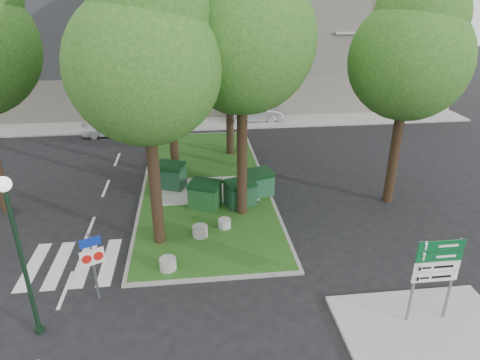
{
  "coord_description": "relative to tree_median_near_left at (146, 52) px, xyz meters",
  "views": [
    {
      "loc": [
        -0.04,
        -12.15,
        9.22
      ],
      "look_at": [
        1.83,
        3.81,
        2.0
      ],
      "focal_mm": 32.0,
      "sensor_mm": 36.0,
      "label": 1
    }
  ],
  "objects": [
    {
      "name": "tree_median_near_right",
      "position": [
        3.5,
        2.0,
        0.67
      ],
      "size": [
        5.6,
        5.6,
        11.46
      ],
      "color": "black",
      "rests_on": "ground"
    },
    {
      "name": "directional_sign",
      "position": [
        8.09,
        -5.36,
        -5.37
      ],
      "size": [
        1.38,
        0.09,
        2.75
      ],
      "rotation": [
        0.0,
        0.0,
        0.0
      ],
      "color": "slate",
      "rests_on": "sidewalk_corner"
    },
    {
      "name": "bollard_right",
      "position": [
        2.54,
        0.7,
        -7.01
      ],
      "size": [
        0.53,
        0.53,
        0.38
      ],
      "primitive_type": "cylinder",
      "color": "#A1A09C",
      "rests_on": "median_island"
    },
    {
      "name": "tree_median_mid",
      "position": [
        0.5,
        6.5,
        -0.34
      ],
      "size": [
        4.8,
        4.8,
        9.99
      ],
      "color": "black",
      "rests_on": "ground"
    },
    {
      "name": "zebra_crossing",
      "position": [
        -2.34,
        -1.06,
        -7.31
      ],
      "size": [
        5.0,
        3.0,
        0.01
      ],
      "primitive_type": "cube",
      "color": "silver",
      "rests_on": "ground"
    },
    {
      "name": "litter_bin",
      "position": [
        4.27,
        9.71,
        -6.86
      ],
      "size": [
        0.39,
        0.39,
        0.68
      ],
      "primitive_type": "cylinder",
      "color": "gold",
      "rests_on": "median_island"
    },
    {
      "name": "median_kerb",
      "position": [
        1.91,
        5.44,
        -7.27
      ],
      "size": [
        6.3,
        16.3,
        0.1
      ],
      "primitive_type": "cube",
      "color": "gray",
      "rests_on": "ground"
    },
    {
      "name": "apartment_building",
      "position": [
        1.41,
        23.44,
        0.68
      ],
      "size": [
        41.0,
        12.0,
        16.0
      ],
      "primitive_type": "cube",
      "color": "#B9B08A",
      "rests_on": "ground"
    },
    {
      "name": "bollard_left",
      "position": [
        0.3,
        -1.95,
        -6.98
      ],
      "size": [
        0.6,
        0.6,
        0.43
      ],
      "primitive_type": "cylinder",
      "color": "#989893",
      "rests_on": "median_island"
    },
    {
      "name": "tree_median_far",
      "position": [
        3.7,
        9.5,
        1.0
      ],
      "size": [
        5.8,
        5.8,
        11.93
      ],
      "color": "black",
      "rests_on": "ground"
    },
    {
      "name": "dumpster_a",
      "position": [
        0.21,
        4.94,
        -6.58
      ],
      "size": [
        1.66,
        1.43,
        1.3
      ],
      "rotation": [
        0.0,
        0.0,
        -0.39
      ],
      "color": "#0D311A",
      "rests_on": "median_island"
    },
    {
      "name": "median_island",
      "position": [
        1.91,
        5.44,
        -7.26
      ],
      "size": [
        6.0,
        16.0,
        0.12
      ],
      "primitive_type": "cube",
      "color": "#1F3F12",
      "rests_on": "ground"
    },
    {
      "name": "traffic_sign_pole",
      "position": [
        -1.89,
        -3.15,
        -5.74
      ],
      "size": [
        0.69,
        0.34,
        2.46
      ],
      "rotation": [
        0.0,
        0.0,
        0.42
      ],
      "color": "slate",
      "rests_on": "ground"
    },
    {
      "name": "car_silver",
      "position": [
        6.09,
        16.26,
        -6.63
      ],
      "size": [
        4.2,
        1.49,
        1.38
      ],
      "primitive_type": "imported",
      "rotation": [
        0.0,
        0.0,
        1.56
      ],
      "color": "#929399",
      "rests_on": "ground"
    },
    {
      "name": "dumpster_c",
      "position": [
        3.41,
        2.64,
        -6.61
      ],
      "size": [
        1.57,
        1.34,
        1.23
      ],
      "rotation": [
        0.0,
        0.0,
        0.37
      ],
      "color": "#0F341C",
      "rests_on": "median_island"
    },
    {
      "name": "street_lamp",
      "position": [
        -3.35,
        -4.45,
        -4.19
      ],
      "size": [
        0.4,
        0.4,
        4.97
      ],
      "color": "black",
      "rests_on": "ground"
    },
    {
      "name": "car_white",
      "position": [
        -4.23,
        14.13,
        -6.71
      ],
      "size": [
        3.71,
        1.79,
        1.22
      ],
      "primitive_type": "imported",
      "rotation": [
        0.0,
        0.0,
        1.67
      ],
      "color": "white",
      "rests_on": "ground"
    },
    {
      "name": "tree_street_right",
      "position": [
        10.5,
        2.5,
        -0.33
      ],
      "size": [
        5.0,
        5.0,
        10.06
      ],
      "color": "black",
      "rests_on": "ground"
    },
    {
      "name": "ground",
      "position": [
        1.41,
        -2.56,
        -7.32
      ],
      "size": [
        120.0,
        120.0,
        0.0
      ],
      "primitive_type": "plane",
      "color": "black",
      "rests_on": "ground"
    },
    {
      "name": "building_sidewalk",
      "position": [
        1.41,
        15.94,
        -7.26
      ],
      "size": [
        42.0,
        3.0,
        0.12
      ],
      "primitive_type": "cube",
      "color": "#999993",
      "rests_on": "ground"
    },
    {
      "name": "sidewalk_corner",
      "position": [
        7.91,
        -6.06,
        -7.26
      ],
      "size": [
        5.0,
        4.0,
        0.12
      ],
      "primitive_type": "cube",
      "color": "#999993",
      "rests_on": "ground"
    },
    {
      "name": "tree_median_near_left",
      "position": [
        0.0,
        0.0,
        0.0
      ],
      "size": [
        5.2,
        5.2,
        10.53
      ],
      "color": "black",
      "rests_on": "ground"
    },
    {
      "name": "dumpster_b",
      "position": [
        1.81,
        2.63,
        -6.59
      ],
      "size": [
        1.63,
        1.43,
        1.26
      ],
      "rotation": [
        0.0,
        0.0,
        -0.42
      ],
      "color": "#123E17",
      "rests_on": "median_island"
    },
    {
      "name": "bollard_mid",
      "position": [
        1.5,
        0.14,
        -6.98
      ],
      "size": [
        0.61,
        0.61,
        0.44
      ],
      "primitive_type": "cylinder",
      "color": "gray",
      "rests_on": "median_island"
    },
    {
      "name": "dumpster_d",
      "position": [
        4.41,
        3.62,
        -6.6
      ],
      "size": [
        1.57,
        1.3,
        1.25
      ],
      "rotation": [
        0.0,
        0.0,
        0.31
      ],
      "color": "#144326",
      "rests_on": "median_island"
    }
  ]
}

